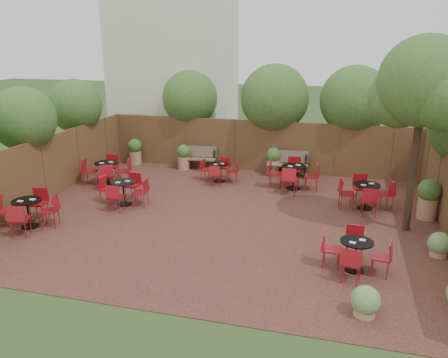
# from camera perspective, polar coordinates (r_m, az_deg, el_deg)

# --- Properties ---
(ground) EXTENTS (80.00, 80.00, 0.00)m
(ground) POSITION_cam_1_polar(r_m,az_deg,el_deg) (13.17, 0.11, -4.84)
(ground) COLOR #354F23
(ground) RESTS_ON ground
(courtyard_paving) EXTENTS (12.00, 10.00, 0.02)m
(courtyard_paving) POSITION_cam_1_polar(r_m,az_deg,el_deg) (13.16, 0.11, -4.80)
(courtyard_paving) COLOR #381B17
(courtyard_paving) RESTS_ON ground
(fence_back) EXTENTS (12.00, 0.08, 2.00)m
(fence_back) POSITION_cam_1_polar(r_m,az_deg,el_deg) (17.53, 4.33, 4.19)
(fence_back) COLOR brown
(fence_back) RESTS_ON ground
(fence_left) EXTENTS (0.08, 10.00, 2.00)m
(fence_left) POSITION_cam_1_polar(r_m,az_deg,el_deg) (15.43, -21.96, 1.14)
(fence_left) COLOR brown
(fence_left) RESTS_ON ground
(neighbour_building) EXTENTS (5.00, 4.00, 8.00)m
(neighbour_building) POSITION_cam_1_polar(r_m,az_deg,el_deg) (21.23, -6.28, 14.61)
(neighbour_building) COLOR silver
(neighbour_building) RESTS_ON ground
(overhang_foliage) EXTENTS (15.48, 10.62, 2.64)m
(overhang_foliage) POSITION_cam_1_polar(r_m,az_deg,el_deg) (15.90, 1.68, 9.14)
(overhang_foliage) COLOR #335D1E
(overhang_foliage) RESTS_ON ground
(courtyard_tree) EXTENTS (2.53, 2.43, 5.10)m
(courtyard_tree) POSITION_cam_1_polar(r_m,az_deg,el_deg) (12.31, 24.01, 10.49)
(courtyard_tree) COLOR black
(courtyard_tree) RESTS_ON courtyard_paving
(park_bench_left) EXTENTS (1.50, 0.61, 0.90)m
(park_bench_left) POSITION_cam_1_polar(r_m,az_deg,el_deg) (17.87, -3.37, 2.76)
(park_bench_left) COLOR brown
(park_bench_left) RESTS_ON courtyard_paving
(park_bench_right) EXTENTS (1.56, 0.68, 0.94)m
(park_bench_right) POSITION_cam_1_polar(r_m,az_deg,el_deg) (17.12, 8.04, 2.03)
(park_bench_right) COLOR brown
(park_bench_right) RESTS_ON courtyard_paving
(bistro_tables) EXTENTS (10.62, 7.02, 0.95)m
(bistro_tables) POSITION_cam_1_polar(r_m,az_deg,el_deg) (13.96, -2.08, -1.48)
(bistro_tables) COLOR black
(bistro_tables) RESTS_ON courtyard_paving
(planters) EXTENTS (11.32, 3.93, 1.17)m
(planters) POSITION_cam_1_polar(r_m,az_deg,el_deg) (16.19, 4.03, 1.63)
(planters) COLOR #AA7955
(planters) RESTS_ON courtyard_paving
(low_shrubs) EXTENTS (2.37, 3.53, 0.67)m
(low_shrubs) POSITION_cam_1_polar(r_m,az_deg,el_deg) (10.16, 24.61, -11.62)
(low_shrubs) COLOR #AA7955
(low_shrubs) RESTS_ON courtyard_paving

